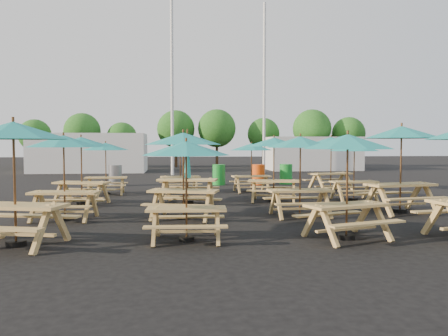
{
  "coord_description": "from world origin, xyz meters",
  "views": [
    {
      "loc": [
        -1.81,
        -14.73,
        1.96
      ],
      "look_at": [
        0.0,
        1.5,
        1.1
      ],
      "focal_mm": 35.0,
      "sensor_mm": 36.0,
      "label": 1
    }
  ],
  "objects": [
    {
      "name": "tree_3",
      "position": [
        -1.75,
        24.72,
        3.41
      ],
      "size": [
        3.36,
        3.36,
        5.09
      ],
      "color": "#382314",
      "rests_on": "ground"
    },
    {
      "name": "picnic_unit_2",
      "position": [
        -4.88,
        0.01,
        1.94
      ],
      "size": [
        2.4,
        2.4,
        2.25
      ],
      "rotation": [
        0.0,
        0.0,
        -0.26
      ],
      "color": "tan",
      "rests_on": "ground"
    },
    {
      "name": "picnic_unit_14",
      "position": [
        4.46,
        0.04,
        1.77
      ],
      "size": [
        1.86,
        1.86,
        2.06
      ],
      "rotation": [
        0.0,
        0.0,
        0.04
      ],
      "color": "tan",
      "rests_on": "ground"
    },
    {
      "name": "tree_0",
      "position": [
        -14.07,
        25.25,
        2.83
      ],
      "size": [
        2.8,
        2.8,
        4.24
      ],
      "color": "#382314",
      "rests_on": "ground"
    },
    {
      "name": "picnic_unit_15",
      "position": [
        4.75,
        3.14,
        2.0
      ],
      "size": [
        2.51,
        2.51,
        2.33
      ],
      "rotation": [
        0.0,
        0.0,
        0.28
      ],
      "color": "tan",
      "rests_on": "ground"
    },
    {
      "name": "picnic_unit_1",
      "position": [
        -4.7,
        -3.0,
        1.92
      ],
      "size": [
        2.13,
        2.13,
        2.23
      ],
      "rotation": [
        0.0,
        0.0,
        -0.1
      ],
      "color": "tan",
      "rests_on": "ground"
    },
    {
      "name": "mast_1",
      "position": [
        4.5,
        16.0,
        6.0
      ],
      "size": [
        0.2,
        0.2,
        12.0
      ],
      "primitive_type": "cylinder",
      "color": "silver",
      "rests_on": "ground"
    },
    {
      "name": "picnic_unit_0",
      "position": [
        -4.9,
        -5.97,
        2.09
      ],
      "size": [
        2.59,
        2.59,
        2.43
      ],
      "rotation": [
        0.0,
        0.0,
        -0.25
      ],
      "color": "tan",
      "rests_on": "ground"
    },
    {
      "name": "picnic_unit_3",
      "position": [
        -4.56,
        2.94,
        1.78
      ],
      "size": [
        1.88,
        1.88,
        2.07
      ],
      "rotation": [
        0.0,
        0.0,
        0.04
      ],
      "color": "tan",
      "rests_on": "ground"
    },
    {
      "name": "waste_bin_0",
      "position": [
        -4.69,
        6.64,
        0.5
      ],
      "size": [
        0.63,
        0.63,
        1.01
      ],
      "primitive_type": "cylinder",
      "color": "gray",
      "rests_on": "ground"
    },
    {
      "name": "tree_4",
      "position": [
        1.9,
        24.26,
        3.46
      ],
      "size": [
        3.41,
        3.41,
        5.17
      ],
      "color": "#382314",
      "rests_on": "ground"
    },
    {
      "name": "picnic_unit_7",
      "position": [
        -1.61,
        3.26,
        1.75
      ],
      "size": [
        1.97,
        1.97,
        2.03
      ],
      "rotation": [
        0.0,
        0.0,
        0.12
      ],
      "color": "tan",
      "rests_on": "ground"
    },
    {
      "name": "picnic_unit_8",
      "position": [
        1.72,
        -6.07,
        1.9
      ],
      "size": [
        2.38,
        2.38,
        2.2
      ],
      "rotation": [
        0.0,
        0.0,
        0.28
      ],
      "color": "tan",
      "rests_on": "ground"
    },
    {
      "name": "tree_6",
      "position": [
        10.23,
        22.9,
        3.43
      ],
      "size": [
        3.38,
        3.38,
        5.13
      ],
      "color": "#382314",
      "rests_on": "ground"
    },
    {
      "name": "picnic_unit_11",
      "position": [
        1.35,
        3.22,
        1.76
      ],
      "size": [
        1.92,
        1.92,
        2.05
      ],
      "rotation": [
        0.0,
        0.0,
        0.08
      ],
      "color": "tan",
      "rests_on": "ground"
    },
    {
      "name": "tree_5",
      "position": [
        6.22,
        24.67,
        2.97
      ],
      "size": [
        2.94,
        2.94,
        4.45
      ],
      "color": "#382314",
      "rests_on": "ground"
    },
    {
      "name": "picnic_unit_9",
      "position": [
        1.58,
        -3.14,
        1.91
      ],
      "size": [
        2.0,
        2.0,
        2.22
      ],
      "rotation": [
        0.0,
        0.0,
        0.04
      ],
      "color": "tan",
      "rests_on": "ground"
    },
    {
      "name": "picnic_unit_5",
      "position": [
        -1.6,
        -3.17,
        1.99
      ],
      "size": [
        2.49,
        2.49,
        2.31
      ],
      "rotation": [
        0.0,
        0.0,
        -0.28
      ],
      "color": "tan",
      "rests_on": "ground"
    },
    {
      "name": "waste_bin_3",
      "position": [
        3.71,
        6.66,
        0.5
      ],
      "size": [
        0.63,
        0.63,
        1.01
      ],
      "primitive_type": "cylinder",
      "color": "#198D2B",
      "rests_on": "ground"
    },
    {
      "name": "picnic_unit_13",
      "position": [
        4.66,
        -2.8,
        2.18
      ],
      "size": [
        2.55,
        2.55,
        2.53
      ],
      "rotation": [
        0.0,
        0.0,
        0.17
      ],
      "color": "tan",
      "rests_on": "ground"
    },
    {
      "name": "picnic_unit_6",
      "position": [
        -1.41,
        -0.15,
        1.02
      ],
      "size": [
        2.28,
        2.09,
        2.49
      ],
      "rotation": [
        0.0,
        0.0,
        -0.22
      ],
      "color": "tan",
      "rests_on": "ground"
    },
    {
      "name": "tree_1",
      "position": [
        -9.74,
        23.9,
        3.15
      ],
      "size": [
        3.11,
        3.11,
        4.72
      ],
      "color": "#382314",
      "rests_on": "ground"
    },
    {
      "name": "waste_bin_1",
      "position": [
        0.32,
        6.59,
        0.5
      ],
      "size": [
        0.63,
        0.63,
        1.01
      ],
      "primitive_type": "cylinder",
      "color": "#198D2B",
      "rests_on": "ground"
    },
    {
      "name": "picnic_unit_10",
      "position": [
        1.57,
        0.01,
        1.93
      ],
      "size": [
        2.39,
        2.39,
        2.24
      ],
      "rotation": [
        0.0,
        0.0,
        -0.26
      ],
      "color": "tan",
      "rests_on": "ground"
    },
    {
      "name": "mast_0",
      "position": [
        -2.0,
        14.0,
        6.0
      ],
      "size": [
        0.2,
        0.2,
        12.0
      ],
      "primitive_type": "cylinder",
      "color": "silver",
      "rests_on": "ground"
    },
    {
      "name": "event_tent_1",
      "position": [
        9.0,
        19.0,
        1.3
      ],
      "size": [
        7.0,
        4.0,
        2.6
      ],
      "primitive_type": "cube",
      "color": "silver",
      "rests_on": "ground"
    },
    {
      "name": "waste_bin_2",
      "position": [
        2.26,
        6.42,
        0.5
      ],
      "size": [
        0.63,
        0.63,
        1.01
      ],
      "primitive_type": "cylinder",
      "color": "#EE4C0E",
      "rests_on": "ground"
    },
    {
      "name": "picnic_unit_4",
      "position": [
        -1.59,
        -5.89,
        1.77
      ],
      "size": [
        1.89,
        1.89,
        2.05
      ],
      "rotation": [
        0.0,
        0.0,
        -0.05
      ],
      "color": "tan",
      "rests_on": "ground"
    },
    {
      "name": "ground",
      "position": [
        0.0,
        0.0,
        0.0
      ],
      "size": [
        120.0,
        120.0,
        0.0
      ],
      "primitive_type": "plane",
      "color": "black",
      "rests_on": "ground"
    },
    {
      "name": "tree_2",
      "position": [
        -6.39,
        23.65,
        2.62
      ],
      "size": [
        2.59,
        2.59,
        3.93
      ],
      "color": "#382314",
      "rests_on": "ground"
    },
    {
      "name": "event_tent_0",
      "position": [
        -8.0,
        18.0,
        1.4
      ],
      "size": [
        8.0,
        4.0,
        2.8
      ],
      "primitive_type": "cube",
      "color": "silver",
      "rests_on": "ground"
    },
    {
      "name": "tree_7",
      "position": [
        13.63,
        22.92,
        2.99
      ],
      "size": [
        2.95,
        2.95,
        4.48
      ],
      "color": "#382314",
      "rests_on": "ground"
    }
  ]
}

